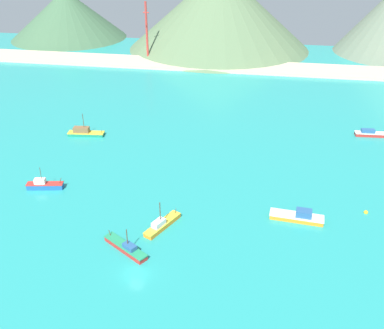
% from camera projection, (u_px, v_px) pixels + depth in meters
% --- Properties ---
extents(ground, '(260.00, 280.00, 0.50)m').
position_uv_depth(ground, '(173.00, 184.00, 99.79)').
color(ground, teal).
extents(fishing_boat_0, '(10.23, 3.69, 6.46)m').
position_uv_depth(fishing_boat_0, '(85.00, 132.00, 121.93)').
color(fishing_boat_0, '#198466').
rests_on(fishing_boat_0, ground).
extents(fishing_boat_1, '(10.76, 3.72, 2.40)m').
position_uv_depth(fishing_boat_1, '(298.00, 216.00, 86.90)').
color(fishing_boat_1, orange).
rests_on(fishing_boat_1, ground).
extents(fishing_boat_2, '(5.80, 9.29, 5.93)m').
position_uv_depth(fishing_boat_2, '(162.00, 224.00, 84.68)').
color(fishing_boat_2, orange).
rests_on(fishing_boat_2, ground).
extents(fishing_boat_5, '(9.09, 2.77, 1.96)m').
position_uv_depth(fishing_boat_5, '(371.00, 134.00, 121.65)').
color(fishing_boat_5, red).
rests_on(fishing_boat_5, ground).
extents(fishing_boat_6, '(8.17, 3.30, 5.30)m').
position_uv_depth(fishing_boat_6, '(44.00, 185.00, 97.21)').
color(fishing_boat_6, '#1E5BA8').
rests_on(fishing_boat_6, ground).
extents(fishing_boat_7, '(9.43, 7.03, 4.91)m').
position_uv_depth(fishing_boat_7, '(126.00, 247.00, 78.67)').
color(fishing_boat_7, red).
rests_on(fishing_boat_7, ground).
extents(buoy_0, '(0.87, 0.87, 0.87)m').
position_uv_depth(buoy_0, '(366.00, 212.00, 89.20)').
color(buoy_0, gold).
rests_on(buoy_0, ground).
extents(beach_strip, '(247.00, 16.62, 1.20)m').
position_uv_depth(beach_strip, '(221.00, 66.00, 180.91)').
color(beach_strip, '#C6B793').
rests_on(beach_strip, ground).
extents(hill_west, '(58.61, 58.61, 23.60)m').
position_uv_depth(hill_west, '(67.00, 14.00, 223.47)').
color(hill_west, '#3D6042').
rests_on(hill_west, ground).
extents(hill_central, '(84.62, 84.62, 35.31)m').
position_uv_depth(hill_central, '(220.00, 9.00, 201.78)').
color(hill_central, '#56704C').
rests_on(hill_central, ground).
extents(radio_tower, '(2.44, 1.96, 24.45)m').
position_uv_depth(radio_tower, '(147.00, 31.00, 183.72)').
color(radio_tower, '#B7332D').
rests_on(radio_tower, ground).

